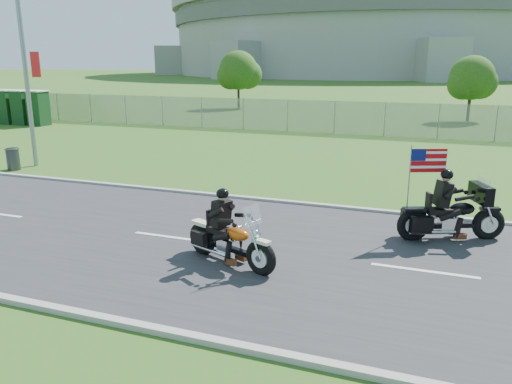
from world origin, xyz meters
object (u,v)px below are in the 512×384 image
(streetlight, at_px, (25,28))
(motorcycle_follow, at_px, (451,217))
(trash_can, at_px, (13,160))
(porta_toilet_c, at_px, (7,107))
(motorcycle_lead, at_px, (229,241))
(porta_toilet_a, at_px, (38,109))
(porta_toilet_b, at_px, (22,108))

(streetlight, bearing_deg, motorcycle_follow, -13.45)
(trash_can, bearing_deg, streetlight, 79.17)
(streetlight, height_order, porta_toilet_c, streetlight)
(streetlight, distance_m, motorcycle_lead, 14.83)
(streetlight, relative_size, porta_toilet_a, 4.35)
(porta_toilet_a, distance_m, motorcycle_follow, 30.32)
(porta_toilet_c, relative_size, motorcycle_follow, 0.89)
(streetlight, relative_size, porta_toilet_c, 4.35)
(porta_toilet_a, distance_m, porta_toilet_b, 1.40)
(porta_toilet_a, height_order, motorcycle_follow, porta_toilet_a)
(motorcycle_lead, xyz_separation_m, trash_can, (-12.15, 6.00, -0.10))
(porta_toilet_a, relative_size, porta_toilet_c, 1.00)
(porta_toilet_b, relative_size, trash_can, 2.63)
(streetlight, xyz_separation_m, porta_toilet_b, (-11.42, 10.78, -4.49))
(streetlight, distance_m, porta_toilet_a, 15.39)
(porta_toilet_c, xyz_separation_m, trash_can, (12.59, -11.99, -0.71))
(porta_toilet_b, distance_m, porta_toilet_c, 1.40)
(motorcycle_follow, relative_size, trash_can, 2.96)
(porta_toilet_b, distance_m, trash_can, 16.41)
(porta_toilet_a, bearing_deg, porta_toilet_c, 180.00)
(porta_toilet_b, height_order, trash_can, porta_toilet_b)
(porta_toilet_a, height_order, trash_can, porta_toilet_a)
(porta_toilet_a, xyz_separation_m, motorcycle_follow, (26.51, -14.72, -0.53))
(streetlight, distance_m, trash_can, 5.35)
(porta_toilet_a, height_order, porta_toilet_b, same)
(trash_can, bearing_deg, motorcycle_follow, -9.29)
(porta_toilet_c, relative_size, motorcycle_lead, 0.95)
(porta_toilet_b, bearing_deg, trash_can, -46.97)
(streetlight, relative_size, trash_can, 11.46)
(porta_toilet_c, height_order, trash_can, porta_toilet_c)
(motorcycle_lead, distance_m, trash_can, 13.55)
(streetlight, xyz_separation_m, motorcycle_lead, (11.92, -7.21, -5.10))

